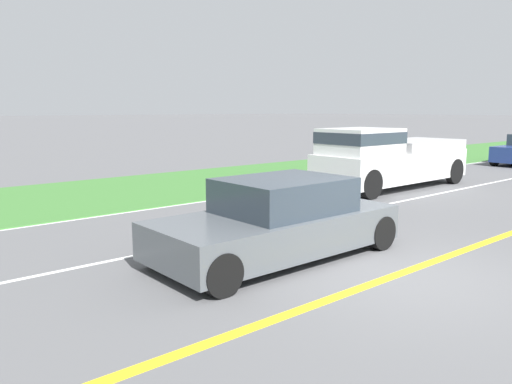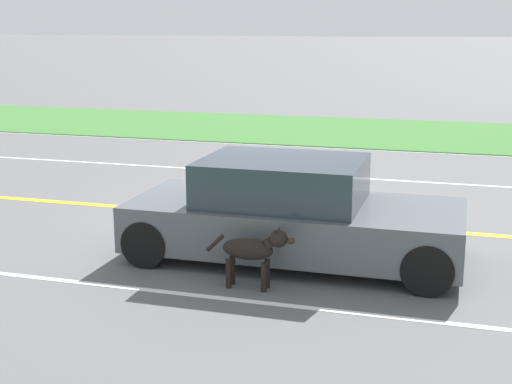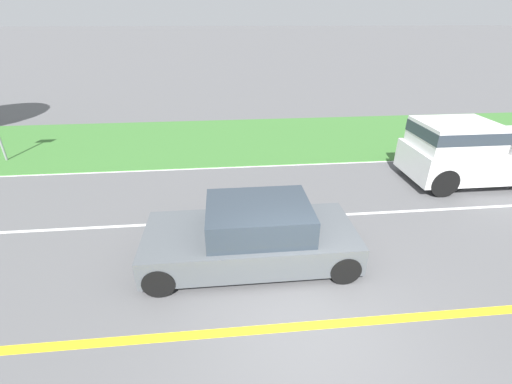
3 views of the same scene
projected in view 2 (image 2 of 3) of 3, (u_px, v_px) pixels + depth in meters
ground_plane at (271, 219)px, 11.52m from camera, size 400.00×400.00×0.00m
centre_divider_line at (271, 218)px, 11.52m from camera, size 0.18×160.00×0.01m
lane_edge_line_left at (343, 149)px, 18.05m from camera, size 0.14×160.00×0.01m
lane_dash_same_dir at (192, 295)px, 8.25m from camera, size 0.10×160.00×0.01m
lane_dash_oncoming at (315, 176)px, 14.78m from camera, size 0.10×160.00×0.01m
grass_verge_left at (361, 132)px, 20.85m from camera, size 6.00×160.00×0.03m
ego_car at (292, 213)px, 9.41m from camera, size 1.91×4.34×1.35m
dog at (255, 250)px, 8.35m from camera, size 0.22×1.09×0.77m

